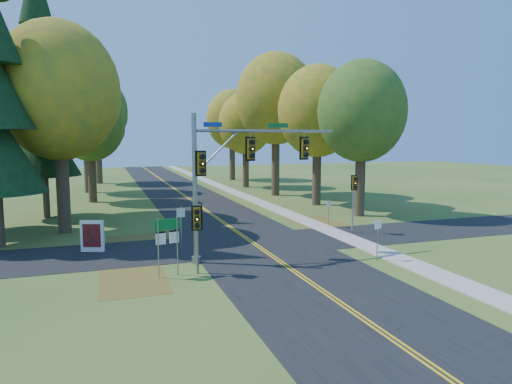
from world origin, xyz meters
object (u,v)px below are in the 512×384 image
object	(u,v)px
info_kiosk	(92,236)
east_signal_pole	(354,189)
route_sign_cluster	(168,235)
traffic_mast	(233,167)

from	to	relation	value
info_kiosk	east_signal_pole	bearing A→B (deg)	18.94
route_sign_cluster	info_kiosk	xyz separation A→B (m)	(-3.42, 6.03, -1.07)
traffic_mast	east_signal_pole	distance (m)	10.37
route_sign_cluster	east_signal_pole	bearing A→B (deg)	9.46
traffic_mast	info_kiosk	xyz separation A→B (m)	(-7.20, 3.98, -4.04)
east_signal_pole	traffic_mast	bearing A→B (deg)	-145.25
info_kiosk	traffic_mast	bearing A→B (deg)	-9.07
route_sign_cluster	info_kiosk	bearing A→B (deg)	105.51
traffic_mast	info_kiosk	bearing A→B (deg)	145.39
traffic_mast	route_sign_cluster	size ratio (longest dim) A/B	3.01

